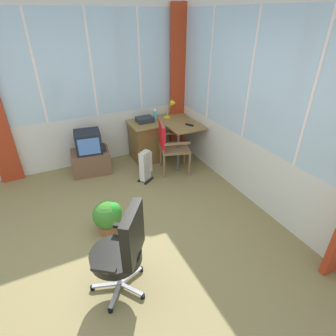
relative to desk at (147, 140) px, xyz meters
The scene contains 14 objects.
ground 2.39m from the desk, 120.43° to the right, with size 5.18×5.74×0.06m, color olive.
north_window_panel 1.58m from the desk, 162.54° to the left, with size 4.18×0.07×2.74m.
east_window_panel 2.43m from the desk, 65.23° to the right, with size 0.07×4.74×2.74m.
curtain_corner 1.25m from the desk, 16.88° to the left, with size 0.34×0.07×2.64m, color #AC3619.
desk is the anchor object (origin of this frame).
desk_lamp 0.80m from the desk, ahead, with size 0.24×0.21×0.35m.
tv_remote 0.87m from the desk, 33.64° to the right, with size 0.04×0.15×0.02m, color black.
spray_bottle 0.52m from the desk, 28.19° to the left, with size 0.06×0.06×0.22m.
paper_tray 0.39m from the desk, 81.64° to the left, with size 0.30×0.23×0.09m, color #272D31.
wooden_armchair 0.63m from the desk, 74.96° to the right, with size 0.61×0.60×0.91m.
office_chair 2.85m from the desk, 116.33° to the right, with size 0.60×0.61×1.01m.
tv_on_stand 1.06m from the desk, behind, with size 0.69×0.52×0.76m.
space_heater 0.77m from the desk, 113.23° to the right, with size 0.29×0.27×0.54m.
potted_plant 2.03m from the desk, 126.21° to the right, with size 0.37×0.37×0.43m.
Camera 1 is at (-0.49, -2.32, 2.47)m, focal length 28.73 mm.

